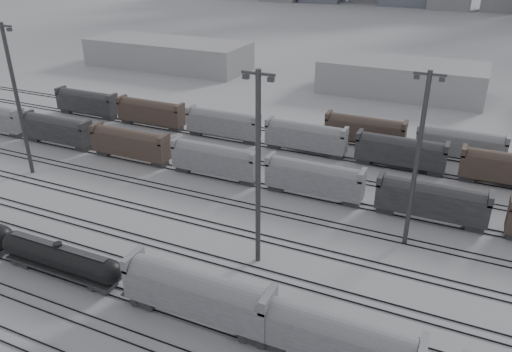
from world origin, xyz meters
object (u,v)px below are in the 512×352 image
at_px(light_mast_c, 258,167).
at_px(hopper_car_b, 338,338).
at_px(tank_car_b, 60,258).
at_px(hopper_car_a, 197,292).

bearing_deg(light_mast_c, hopper_car_b, -42.39).
height_order(hopper_car_b, light_mast_c, light_mast_c).
height_order(tank_car_b, light_mast_c, light_mast_c).
relative_size(hopper_car_a, hopper_car_b, 1.08).
height_order(tank_car_b, hopper_car_a, hopper_car_a).
bearing_deg(tank_car_b, hopper_car_b, 0.00).
xyz_separation_m(tank_car_b, hopper_car_a, (18.38, 0.00, 1.13)).
height_order(hopper_car_a, hopper_car_b, hopper_car_a).
distance_m(tank_car_b, hopper_car_b, 32.97).
relative_size(tank_car_b, hopper_car_b, 1.14).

